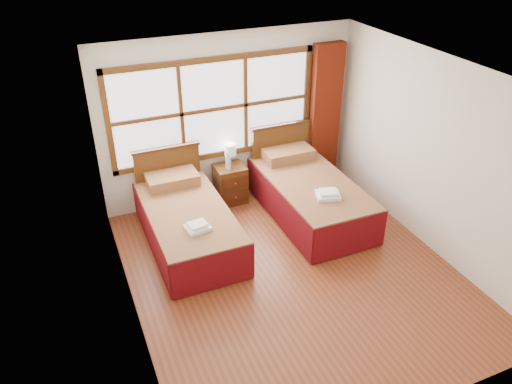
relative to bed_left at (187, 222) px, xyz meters
name	(u,v)px	position (x,y,z in m)	size (l,w,h in m)	color
floor	(292,272)	(1.04, -1.20, -0.32)	(4.50, 4.50, 0.00)	brown
ceiling	(302,76)	(1.04, -1.20, 2.28)	(4.50, 4.50, 0.00)	white
wall_back	(229,118)	(1.04, 1.05, 0.98)	(4.00, 4.00, 0.00)	silver
wall_left	(123,223)	(-0.96, -1.20, 0.98)	(4.50, 4.50, 0.00)	silver
wall_right	(434,156)	(3.04, -1.20, 0.98)	(4.50, 4.50, 0.00)	silver
window	(214,109)	(0.79, 1.02, 1.18)	(3.16, 0.06, 1.56)	white
curtain	(325,114)	(2.64, 0.91, 0.85)	(0.50, 0.16, 2.30)	#5D1709
bed_left	(187,222)	(0.00, 0.00, 0.00)	(1.09, 2.11, 1.06)	#41200D
bed_right	(308,194)	(1.90, 0.00, 0.02)	(1.14, 2.22, 1.11)	#41200D
nightstand	(230,184)	(0.94, 0.80, -0.02)	(0.46, 0.45, 0.61)	#512D11
towels_left	(197,227)	(-0.01, -0.57, 0.28)	(0.33, 0.30, 0.09)	white
towels_right	(328,194)	(1.89, -0.56, 0.31)	(0.40, 0.37, 0.10)	white
lamp	(230,150)	(0.98, 0.86, 0.54)	(0.18, 0.18, 0.34)	gold
bottle_near	(229,163)	(0.90, 0.72, 0.40)	(0.06, 0.06, 0.23)	#A6BFD6
bottle_far	(228,161)	(0.89, 0.76, 0.41)	(0.07, 0.07, 0.25)	#A6BFD6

